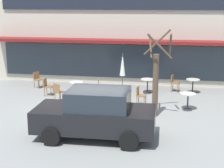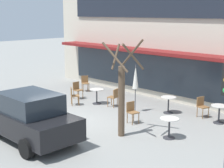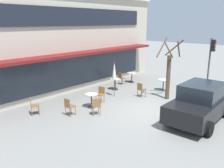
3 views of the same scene
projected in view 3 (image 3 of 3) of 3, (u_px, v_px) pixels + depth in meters
ground_plane at (153, 112)px, 12.08m from camera, size 80.00×80.00×0.00m
building_facade at (39, 38)px, 17.56m from camera, size 16.74×9.10×6.64m
cafe_table_near_wall at (115, 82)px, 16.02m from camera, size 0.70×0.70×0.76m
cafe_table_streetside at (163, 83)px, 15.82m from camera, size 0.70×0.70×0.76m
cafe_table_by_tree at (91, 98)px, 12.68m from camera, size 0.70×0.70×0.76m
cafe_table_mid_patio at (132, 76)px, 17.93m from camera, size 0.70×0.70×0.76m
patio_umbrella_green_folded at (114, 71)px, 14.28m from camera, size 0.28×0.28×2.20m
cafe_chair_0 at (33, 105)px, 11.67m from camera, size 0.54×0.54×0.89m
cafe_chair_1 at (101, 93)px, 13.55m from camera, size 0.48×0.48×0.89m
cafe_chair_2 at (69, 106)px, 11.55m from camera, size 0.40×0.40×0.89m
cafe_chair_3 at (96, 105)px, 11.61m from camera, size 0.55×0.55×0.89m
cafe_chair_4 at (141, 89)px, 14.46m from camera, size 0.46×0.46×0.89m
cafe_chair_5 at (121, 77)px, 17.38m from camera, size 0.49×0.49×0.89m
parked_sedan at (200, 103)px, 10.90m from camera, size 4.22×2.06×1.76m
street_tree at (169, 72)px, 13.86m from camera, size 1.19×1.24×3.59m
traffic_light_pole at (211, 54)px, 16.46m from camera, size 0.26×0.44×3.40m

